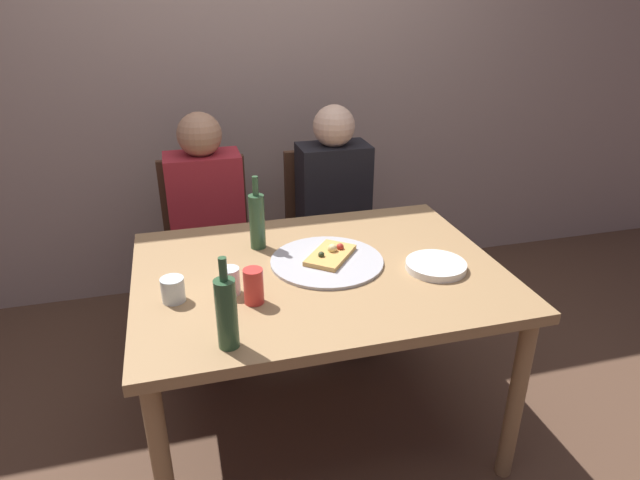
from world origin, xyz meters
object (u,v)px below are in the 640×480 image
pizza_tray (327,261)px  guest_in_sweater (209,225)px  tumbler_near (173,290)px  chair_right (330,224)px  soda_can (254,286)px  plate_stack (436,266)px  beer_bottle (257,220)px  guest_in_beanie (338,212)px  dining_table (319,287)px  pizza_slice_last (331,254)px  wine_bottle (227,312)px  tumbler_far (230,281)px  chair_left (208,237)px

pizza_tray → guest_in_sweater: size_ratio=0.37×
tumbler_near → chair_right: 1.33m
pizza_tray → chair_right: 0.93m
pizza_tray → chair_right: bearing=73.2°
soda_can → chair_right: 1.26m
plate_stack → guest_in_sweater: (-0.77, 0.87, -0.11)m
beer_bottle → chair_right: (0.49, 0.66, -0.34)m
guest_in_sweater → guest_in_beanie: (0.66, 0.00, 0.00)m
dining_table → tumbler_near: (-0.53, -0.10, 0.12)m
pizza_slice_last → wine_bottle: (-0.44, -0.45, 0.09)m
tumbler_far → guest_in_beanie: size_ratio=0.08×
dining_table → tumbler_far: (-0.34, -0.10, 0.13)m
pizza_slice_last → beer_bottle: size_ratio=0.85×
tumbler_near → guest_in_sweater: (0.17, 0.85, -0.14)m
tumbler_near → tumbler_far: bearing=-0.2°
wine_bottle → tumbler_near: (-0.15, 0.30, -0.07)m
pizza_tray → tumbler_near: size_ratio=5.14×
wine_bottle → dining_table: bearing=46.5°
dining_table → tumbler_near: bearing=-169.7°
tumbler_near → guest_in_beanie: guest_in_beanie is taller
tumbler_near → chair_right: bearing=50.3°
chair_left → guest_in_beanie: (0.66, -0.15, 0.13)m
plate_stack → guest_in_beanie: 0.88m
plate_stack → chair_right: size_ratio=0.25×
soda_can → tumbler_near: bearing=162.6°
soda_can → chair_left: (-0.08, 1.08, -0.29)m
dining_table → wine_bottle: 0.58m
dining_table → soda_can: soda_can is taller
pizza_tray → pizza_slice_last: (0.02, 0.02, 0.02)m
beer_bottle → tumbler_near: size_ratio=3.57×
tumbler_near → guest_in_beanie: size_ratio=0.07×
tumbler_far → guest_in_beanie: guest_in_beanie is taller
tumbler_far → soda_can: soda_can is taller
tumbler_near → soda_can: bearing=-17.4°
tumbler_far → plate_stack: (0.76, -0.02, -0.03)m
tumbler_near → dining_table: bearing=10.3°
guest_in_sweater → beer_bottle: bearing=107.8°
wine_bottle → guest_in_beanie: 1.35m
wine_bottle → tumbler_near: 0.34m
beer_bottle → tumbler_far: size_ratio=3.15×
guest_in_beanie → chair_right: bearing=-90.0°
pizza_slice_last → plate_stack: pizza_slice_last is taller
dining_table → beer_bottle: 0.36m
pizza_slice_last → wine_bottle: 0.64m
wine_bottle → tumbler_far: size_ratio=3.04×
tumbler_far → chair_right: size_ratio=0.11×
beer_bottle → soda_can: 0.43m
dining_table → beer_bottle: (-0.19, 0.24, 0.20)m
beer_bottle → chair_left: bearing=103.9°
tumbler_near → tumbler_far: (0.19, -0.00, 0.01)m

